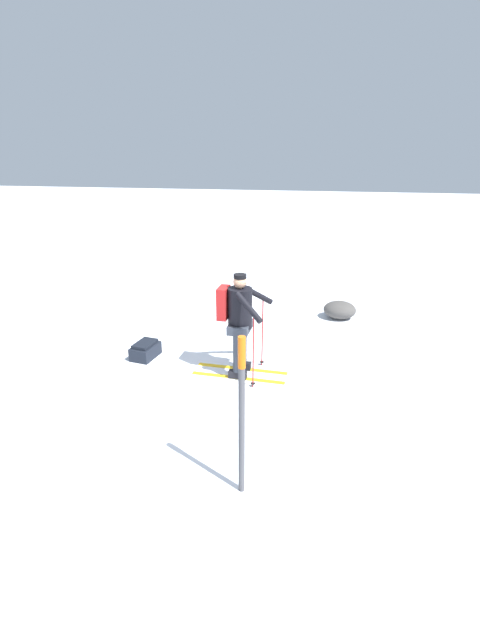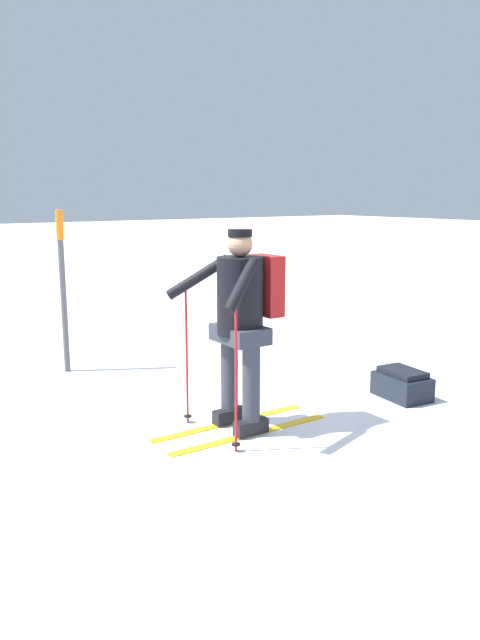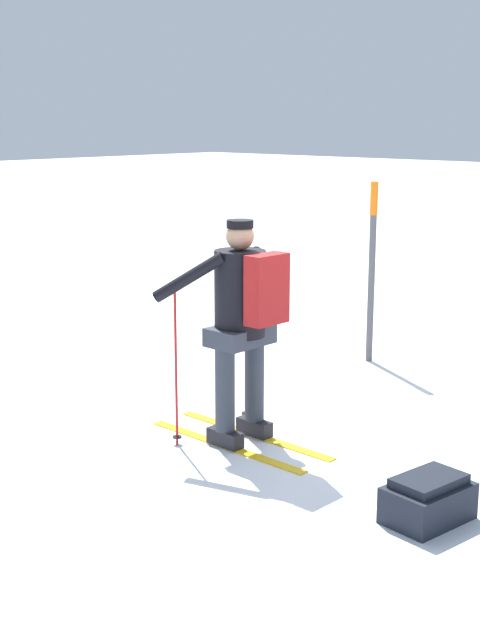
{
  "view_description": "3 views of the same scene",
  "coord_description": "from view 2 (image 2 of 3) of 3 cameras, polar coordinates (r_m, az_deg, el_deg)",
  "views": [
    {
      "loc": [
        1.51,
        -5.74,
        3.43
      ],
      "look_at": [
        0.12,
        0.48,
        0.96
      ],
      "focal_mm": 24.0,
      "sensor_mm": 36.0,
      "label": 1
    },
    {
      "loc": [
        3.05,
        4.67,
        2.0
      ],
      "look_at": [
        0.12,
        0.48,
        0.96
      ],
      "focal_mm": 35.0,
      "sensor_mm": 36.0,
      "label": 2
    },
    {
      "loc": [
        -4.3,
        5.27,
        2.46
      ],
      "look_at": [
        0.12,
        0.48,
        0.96
      ],
      "focal_mm": 50.0,
      "sensor_mm": 36.0,
      "label": 3
    }
  ],
  "objects": [
    {
      "name": "dropped_backpack",
      "position": [
        6.44,
        14.59,
        -5.72
      ],
      "size": [
        0.43,
        0.58,
        0.29
      ],
      "color": "black",
      "rests_on": "ground_plane"
    },
    {
      "name": "skier",
      "position": [
        5.21,
        0.2,
        0.52
      ],
      "size": [
        1.57,
        1.03,
        1.72
      ],
      "color": "gold",
      "rests_on": "ground_plane"
    },
    {
      "name": "ground_plane",
      "position": [
        5.92,
        -1.69,
        -8.28
      ],
      "size": [
        80.0,
        80.0,
        0.0
      ],
      "primitive_type": "plane",
      "color": "white"
    },
    {
      "name": "trail_marker",
      "position": [
        7.24,
        -15.92,
        3.56
      ],
      "size": [
        0.08,
        0.08,
        1.83
      ],
      "color": "#4C4C51",
      "rests_on": "ground_plane"
    }
  ]
}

